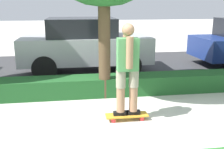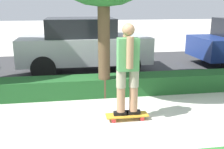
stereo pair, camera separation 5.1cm
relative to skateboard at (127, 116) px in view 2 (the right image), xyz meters
The scene contains 6 objects.
ground_plane 0.38m from the skateboard, 155.84° to the right, with size 60.00×60.00×0.00m, color beige.
street_asphalt 4.06m from the skateboard, 94.85° to the left, with size 18.51×5.00×0.01m.
hedge_row 1.49m from the skateboard, 103.37° to the left, with size 18.51×0.60×0.43m.
skateboard is the anchor object (origin of this frame).
skater_person 0.89m from the skateboard, behind, with size 0.49×0.42×1.64m.
parked_car_middle 3.79m from the skateboard, 98.74° to the left, with size 3.85×1.83×1.64m.
Camera 2 is at (-0.61, -4.16, 2.05)m, focal length 42.00 mm.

